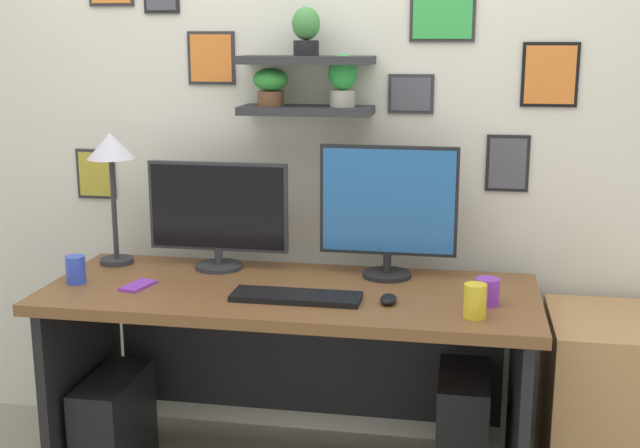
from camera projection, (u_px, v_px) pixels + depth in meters
The scene contains 14 objects.
back_wall_assembly at pixel (312, 106), 3.18m from camera, with size 4.40×0.24×2.70m.
desk at pixel (293, 338), 2.99m from camera, with size 1.73×0.68×0.75m.
monitor_left at pixel (218, 213), 3.11m from camera, with size 0.54×0.18×0.41m.
monitor_right at pixel (388, 208), 2.99m from camera, with size 0.50×0.18×0.49m.
keyboard at pixel (296, 297), 2.77m from camera, with size 0.44×0.14×0.02m, color black.
computer_mouse at pixel (388, 299), 2.73m from camera, with size 0.06×0.09×0.03m, color black.
desk_lamp at pixel (111, 159), 3.13m from camera, with size 0.18×0.18×0.51m.
cell_phone at pixel (138, 286), 2.91m from camera, with size 0.07×0.14×0.01m, color purple.
coffee_mug at pixel (487, 292), 2.71m from camera, with size 0.08×0.08×0.09m, color purple.
pen_cup at pixel (76, 270), 2.95m from camera, with size 0.07×0.07×0.10m, color blue.
water_cup at pixel (475, 301), 2.58m from camera, with size 0.07×0.07×0.11m, color yellow.
drawer_cabinet at pixel (608, 408), 2.91m from camera, with size 0.44×0.50×0.67m, color tan.
computer_tower_left at pixel (115, 425), 3.09m from camera, with size 0.18×0.40×0.38m, color black.
computer_tower_right at pixel (462, 427), 3.01m from camera, with size 0.18×0.40×0.43m, color black.
Camera 1 is at (0.59, -2.71, 1.62)m, focal length 46.03 mm.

